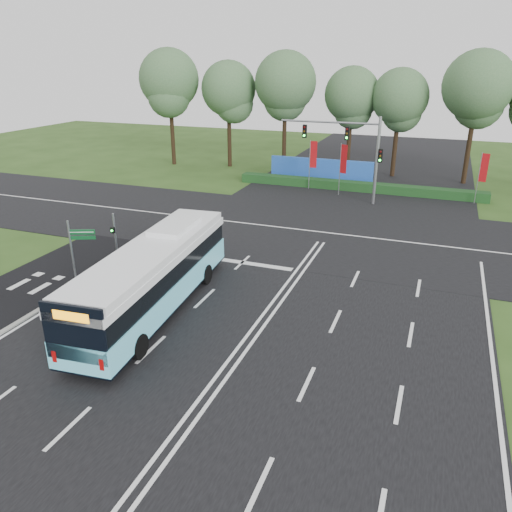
# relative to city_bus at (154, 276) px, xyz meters

# --- Properties ---
(ground) EXTENTS (120.00, 120.00, 0.00)m
(ground) POSITION_rel_city_bus_xyz_m (4.92, 1.88, -1.78)
(ground) COLOR #294617
(ground) RESTS_ON ground
(road_main) EXTENTS (20.00, 120.00, 0.04)m
(road_main) POSITION_rel_city_bus_xyz_m (4.92, 1.88, -1.76)
(road_main) COLOR black
(road_main) RESTS_ON ground
(road_cross) EXTENTS (120.00, 14.00, 0.05)m
(road_cross) POSITION_rel_city_bus_xyz_m (4.92, 13.88, -1.75)
(road_cross) COLOR black
(road_cross) RESTS_ON ground
(bike_path) EXTENTS (5.00, 18.00, 0.06)m
(bike_path) POSITION_rel_city_bus_xyz_m (-7.58, -1.12, -1.75)
(bike_path) COLOR black
(bike_path) RESTS_ON ground
(kerb_strip) EXTENTS (0.25, 18.00, 0.12)m
(kerb_strip) POSITION_rel_city_bus_xyz_m (-5.18, -1.12, -1.72)
(kerb_strip) COLOR gray
(kerb_strip) RESTS_ON ground
(city_bus) EXTENTS (3.59, 12.46, 3.53)m
(city_bus) POSITION_rel_city_bus_xyz_m (0.00, 0.00, 0.00)
(city_bus) COLOR #6CDEFA
(city_bus) RESTS_ON ground
(pedestrian_signal) EXTENTS (0.26, 0.40, 2.98)m
(pedestrian_signal) POSITION_rel_city_bus_xyz_m (-5.28, 4.41, -0.14)
(pedestrian_signal) COLOR gray
(pedestrian_signal) RESTS_ON ground
(street_sign) EXTENTS (1.28, 0.59, 3.50)m
(street_sign) POSITION_rel_city_bus_xyz_m (-5.31, 1.29, 0.46)
(street_sign) COLOR gray
(street_sign) RESTS_ON ground
(banner_flag_left) EXTENTS (0.65, 0.13, 4.43)m
(banner_flag_left) POSITION_rel_city_bus_xyz_m (0.85, 25.61, 1.12)
(banner_flag_left) COLOR gray
(banner_flag_left) RESTS_ON ground
(banner_flag_mid) EXTENTS (0.62, 0.31, 4.52)m
(banner_flag_mid) POSITION_rel_city_bus_xyz_m (3.88, 24.13, 1.17)
(banner_flag_mid) COLOR gray
(banner_flag_mid) RESTS_ON ground
(banner_flag_right) EXTENTS (0.62, 0.16, 4.25)m
(banner_flag_right) POSITION_rel_city_bus_xyz_m (14.93, 25.40, 1.01)
(banner_flag_right) COLOR gray
(banner_flag_right) RESTS_ON ground
(traffic_light_gantry) EXTENTS (8.41, 0.28, 7.00)m
(traffic_light_gantry) POSITION_rel_city_bus_xyz_m (5.13, 22.38, 2.89)
(traffic_light_gantry) COLOR gray
(traffic_light_gantry) RESTS_ON ground
(hedge) EXTENTS (22.00, 1.20, 0.80)m
(hedge) POSITION_rel_city_bus_xyz_m (4.92, 26.38, -1.38)
(hedge) COLOR #153C19
(hedge) RESTS_ON ground
(blue_hoarding) EXTENTS (10.00, 0.30, 2.20)m
(blue_hoarding) POSITION_rel_city_bus_xyz_m (0.92, 28.88, -0.68)
(blue_hoarding) COLOR blue
(blue_hoarding) RESTS_ON ground
(eucalyptus_row) EXTENTS (42.22, 8.58, 12.29)m
(eucalyptus_row) POSITION_rel_city_bus_xyz_m (1.20, 32.87, 6.73)
(eucalyptus_row) COLOR black
(eucalyptus_row) RESTS_ON ground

